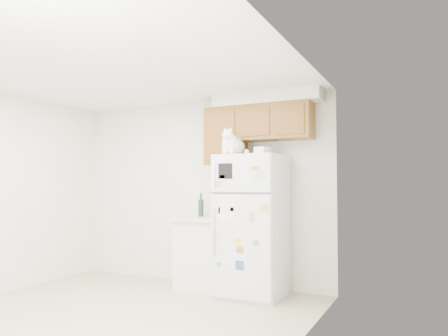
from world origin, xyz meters
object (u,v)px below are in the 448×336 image
Objects in this scene: cat at (232,145)px; bottle_amber at (220,206)px; storage_box_back at (263,151)px; storage_box_front at (262,151)px; refrigerator at (252,225)px; base_counter at (205,253)px; bottle_green at (201,205)px.

cat is 0.92m from bottle_amber.
storage_box_front is (0.04, -0.17, -0.01)m from storage_box_back.
refrigerator is 0.91m from storage_box_front.
base_counter is at bearing 173.90° from refrigerator.
storage_box_back is (0.13, 0.07, 0.90)m from refrigerator.
storage_box_back reaches higher than bottle_amber.
storage_box_back is 0.64× the size of bottle_amber.
bottle_green is 0.25m from bottle_amber.
refrigerator is 0.79m from base_counter.
storage_box_front is at bearing -26.07° from bottle_amber.
storage_box_front is at bearing -65.11° from storage_box_back.
cat is 1.01m from bottle_green.
storage_box_front is at bearing 3.36° from cat.
storage_box_front is 1.21m from bottle_green.
refrigerator is 5.51× the size of bottle_green.
refrigerator is 0.65m from bottle_amber.
cat is (-0.21, -0.12, 0.97)m from refrigerator.
cat reaches higher than bottle_green.
refrigerator is 1.85× the size of base_counter.
storage_box_back is at bearing 28.43° from refrigerator.
bottle_amber is (-0.36, 0.38, -0.76)m from cat.
bottle_amber is at bearing 16.92° from bottle_green.
cat is at bearing -26.92° from bottle_green.
storage_box_front is at bearing -31.24° from refrigerator.
cat is at bearing -46.67° from bottle_amber.
storage_box_front reaches higher than refrigerator.
bottle_amber reaches higher than base_counter.
storage_box_front reaches higher than bottle_green.
refrigerator is 6.02× the size of bottle_amber.
bottle_green is at bearing -179.55° from storage_box_front.
bottle_amber is (-0.69, 0.19, -0.69)m from storage_box_back.
base_counter is at bearing -174.84° from storage_box_front.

